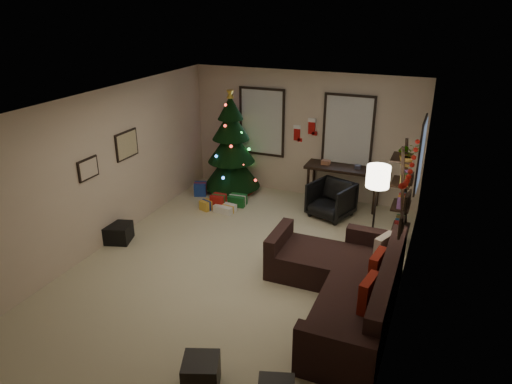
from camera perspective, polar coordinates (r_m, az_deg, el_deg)
floor at (r=7.77m, az=-2.41°, el=-9.33°), size 7.00×7.00×0.00m
ceiling at (r=6.75m, az=-2.79°, el=10.54°), size 7.00×7.00×0.00m
wall_back at (r=10.26m, az=5.75°, el=6.84°), size 5.00×0.00×5.00m
wall_front at (r=4.65m, az=-21.83°, el=-15.55°), size 5.00×0.00×5.00m
wall_left at (r=8.46m, az=-18.13°, el=2.40°), size 0.00×7.00×7.00m
wall_right at (r=6.58m, az=17.60°, el=-3.30°), size 0.00×7.00×7.00m
window_back_left at (r=10.48m, az=0.73°, el=8.43°), size 1.05×0.06×1.50m
window_back_right at (r=9.96m, az=11.01°, el=7.26°), size 1.05×0.06×1.50m
window_right_wall at (r=8.91m, az=19.29°, el=4.27°), size 0.06×0.90×1.30m
christmas_tree at (r=10.50m, az=-2.99°, el=5.16°), size 1.27×1.27×2.35m
presents at (r=10.02m, az=-4.47°, el=-0.98°), size 1.30×0.89×0.30m
sofa at (r=6.95m, az=10.74°, el=-11.14°), size 1.98×2.87×0.89m
pillow_red_a at (r=6.25m, az=13.33°, el=-11.78°), size 0.19×0.45×0.44m
pillow_red_b at (r=6.82m, az=14.35°, el=-8.75°), size 0.18×0.46×0.44m
pillow_cream at (r=7.35m, az=15.11°, el=-6.48°), size 0.26×0.42×0.40m
ottoman_near at (r=5.70m, az=-6.61°, el=-20.90°), size 0.52×0.52×0.38m
desk at (r=9.95m, az=10.51°, el=2.45°), size 1.57×0.56×0.85m
desk_chair at (r=9.52m, az=9.02°, el=-0.91°), size 0.88×0.85×0.72m
bookshelf at (r=8.39m, az=17.23°, el=-0.79°), size 0.30×0.56×1.91m
potted_plant at (r=7.95m, az=17.83°, el=4.74°), size 0.57×0.53×0.50m
floor_lamp at (r=7.55m, az=14.39°, el=1.03°), size 0.36×0.36×1.70m
art_map at (r=8.90m, az=-15.29°, el=5.49°), size 0.04×0.60×0.50m
art_abstract at (r=8.18m, az=-19.54°, el=2.66°), size 0.04×0.45×0.35m
gallery at (r=6.42m, az=17.58°, el=-1.76°), size 0.03×1.25×0.54m
garland at (r=6.45m, az=17.99°, el=2.73°), size 0.08×1.90×0.30m
stocking_left at (r=10.30m, az=5.02°, el=7.11°), size 0.20×0.05×0.36m
stocking_right at (r=10.11m, az=6.76°, el=7.87°), size 0.20×0.05×0.36m
storage_bin at (r=8.93m, az=-16.88°, el=-4.69°), size 0.75×0.61×0.33m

